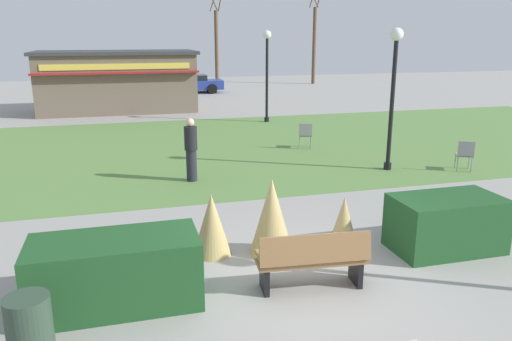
{
  "coord_description": "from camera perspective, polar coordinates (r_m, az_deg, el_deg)",
  "views": [
    {
      "loc": [
        -2.63,
        -6.69,
        3.78
      ],
      "look_at": [
        0.02,
        2.96,
        1.06
      ],
      "focal_mm": 35.12,
      "sensor_mm": 36.0,
      "label": 1
    }
  ],
  "objects": [
    {
      "name": "lawn_patch",
      "position": [
        17.48,
        -6.33,
        2.6
      ],
      "size": [
        36.0,
        12.0,
        0.01
      ],
      "primitive_type": "cube",
      "color": "#5B8442",
      "rests_on": "ground_plane"
    },
    {
      "name": "lamppost_mid",
      "position": [
        14.63,
        15.39,
        9.68
      ],
      "size": [
        0.36,
        0.36,
        3.98
      ],
      "color": "black",
      "rests_on": "ground_plane"
    },
    {
      "name": "cafe_chair_west",
      "position": [
        17.23,
        5.65,
        4.22
      ],
      "size": [
        0.57,
        0.57,
        0.89
      ],
      "color": "gray",
      "rests_on": "ground_plane"
    },
    {
      "name": "person_strolling",
      "position": [
        13.33,
        -7.41,
        2.4
      ],
      "size": [
        0.34,
        0.34,
        1.69
      ],
      "rotation": [
        0.0,
        0.0,
        3.43
      ],
      "color": "#23232D",
      "rests_on": "ground_plane"
    },
    {
      "name": "ground_plane",
      "position": [
        8.12,
        5.53,
        -12.62
      ],
      "size": [
        80.0,
        80.0,
        0.0
      ],
      "primitive_type": "plane",
      "color": "#999691"
    },
    {
      "name": "food_kiosk",
      "position": [
        26.9,
        -15.47,
        9.81
      ],
      "size": [
        7.92,
        4.25,
        3.02
      ],
      "color": "#6B5B4C",
      "rests_on": "ground_plane"
    },
    {
      "name": "parked_car_west_slot",
      "position": [
        34.24,
        -16.19,
        9.32
      ],
      "size": [
        4.31,
        2.26,
        1.2
      ],
      "color": "#B7BABF",
      "rests_on": "ground_plane"
    },
    {
      "name": "ornamental_grass_behind_left",
      "position": [
        8.88,
        -5.07,
        -6.15
      ],
      "size": [
        0.69,
        0.69,
        1.12
      ],
      "primitive_type": "cone",
      "color": "tan",
      "rests_on": "ground_plane"
    },
    {
      "name": "ornamental_grass_behind_right",
      "position": [
        9.32,
        9.96,
        -5.8
      ],
      "size": [
        0.54,
        0.54,
        0.96
      ],
      "primitive_type": "cone",
      "color": "tan",
      "rests_on": "ground_plane"
    },
    {
      "name": "lamppost_far",
      "position": [
        22.41,
        1.26,
        11.93
      ],
      "size": [
        0.36,
        0.36,
        3.98
      ],
      "color": "black",
      "rests_on": "ground_plane"
    },
    {
      "name": "ornamental_grass_behind_center",
      "position": [
        8.85,
        1.8,
        -5.26
      ],
      "size": [
        0.78,
        0.78,
        1.38
      ],
      "primitive_type": "cone",
      "color": "tan",
      "rests_on": "ground_plane"
    },
    {
      "name": "hedge_right",
      "position": [
        9.69,
        20.83,
        -5.67
      ],
      "size": [
        1.94,
        1.1,
        0.99
      ],
      "primitive_type": "cube",
      "color": "#1E4C23",
      "rests_on": "ground_plane"
    },
    {
      "name": "cafe_chair_east",
      "position": [
        15.47,
        22.71,
        1.84
      ],
      "size": [
        0.59,
        0.59,
        0.89
      ],
      "color": "gray",
      "rests_on": "ground_plane"
    },
    {
      "name": "tree_right_bg",
      "position": [
        39.23,
        -4.52,
        13.91
      ],
      "size": [
        0.91,
        0.96,
        6.63
      ],
      "color": "brown",
      "rests_on": "ground_plane"
    },
    {
      "name": "hedge_left",
      "position": [
        7.56,
        -15.68,
        -11.09
      ],
      "size": [
        2.37,
        1.1,
        1.01
      ],
      "primitive_type": "cube",
      "color": "#1E4C23",
      "rests_on": "ground_plane"
    },
    {
      "name": "parked_car_center_slot",
      "position": [
        34.56,
        -7.45,
        9.84
      ],
      "size": [
        4.27,
        2.19,
        1.2
      ],
      "color": "navy",
      "rests_on": "ground_plane"
    },
    {
      "name": "tree_left_bg",
      "position": [
        40.96,
        6.64,
        14.13
      ],
      "size": [
        0.91,
        0.96,
        6.95
      ],
      "color": "brown",
      "rests_on": "ground_plane"
    },
    {
      "name": "trash_bin",
      "position": [
        6.63,
        -24.33,
        -16.45
      ],
      "size": [
        0.52,
        0.52,
        0.9
      ],
      "primitive_type": "cylinder",
      "color": "#2D4233",
      "rests_on": "ground_plane"
    },
    {
      "name": "park_bench",
      "position": [
        7.76,
        6.46,
        -10.09
      ],
      "size": [
        1.74,
        0.68,
        0.95
      ],
      "color": "olive",
      "rests_on": "ground_plane"
    }
  ]
}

